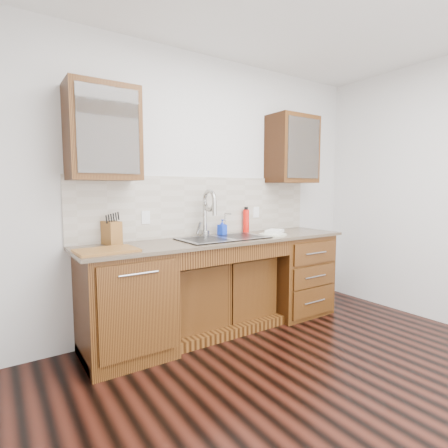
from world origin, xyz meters
TOP-DOWN VIEW (x-y plane):
  - ground at (0.00, 0.00)m, footprint 4.00×3.50m
  - wall_back at (0.00, 1.80)m, footprint 4.00×0.10m
  - base_cabinet_left at (-0.95, 1.44)m, footprint 0.70×0.62m
  - base_cabinet_center at (0.00, 1.53)m, footprint 1.20×0.44m
  - base_cabinet_right at (0.95, 1.44)m, footprint 0.70×0.62m
  - countertop at (0.00, 1.43)m, footprint 2.70×0.65m
  - backsplash at (0.00, 1.74)m, footprint 2.70×0.02m
  - sink at (0.00, 1.41)m, footprint 0.84×0.46m
  - faucet at (-0.07, 1.64)m, footprint 0.04×0.04m
  - filter_tap at (0.18, 1.65)m, footprint 0.02×0.02m
  - upper_cabinet_left at (-1.05, 1.58)m, footprint 0.55×0.34m
  - upper_cabinet_right at (1.05, 1.58)m, footprint 0.55×0.34m
  - outlet_left at (-0.65, 1.73)m, footprint 0.08×0.01m
  - outlet_right at (0.65, 1.73)m, footprint 0.08×0.01m
  - soap_bottle at (0.12, 1.61)m, footprint 0.09×0.09m
  - water_bottle at (0.48, 1.68)m, footprint 0.07×0.07m
  - plate at (0.55, 1.32)m, footprint 0.37×0.37m
  - dish_towel at (0.62, 1.38)m, footprint 0.25×0.23m
  - knife_block at (-0.98, 1.65)m, footprint 0.14×0.20m
  - cutting_board at (-1.12, 1.31)m, footprint 0.45×0.33m
  - cup_left_a at (-1.14, 1.58)m, footprint 0.12×0.12m
  - cup_left_b at (-0.94, 1.58)m, footprint 0.13×0.13m
  - cup_right_a at (0.98, 1.58)m, footprint 0.13×0.13m
  - cup_right_b at (1.13, 1.58)m, footprint 0.11×0.11m

SIDE VIEW (x-z plane):
  - ground at x=0.00m, z-range -0.10..0.00m
  - base_cabinet_center at x=0.00m, z-range 0.00..0.70m
  - base_cabinet_left at x=-0.95m, z-range 0.00..0.88m
  - base_cabinet_right at x=0.95m, z-range 0.00..0.88m
  - sink at x=0.00m, z-range 0.73..0.92m
  - countertop at x=0.00m, z-range 0.88..0.91m
  - plate at x=0.55m, z-range 0.91..0.93m
  - cutting_board at x=-1.12m, z-range 0.91..0.93m
  - dish_towel at x=0.62m, z-range 0.93..0.96m
  - soap_bottle at x=0.12m, z-range 0.91..1.07m
  - knife_block at x=-0.98m, z-range 0.91..1.11m
  - filter_tap at x=0.18m, z-range 0.91..1.15m
  - water_bottle at x=0.48m, z-range 0.91..1.16m
  - faucet at x=-0.07m, z-range 0.91..1.31m
  - outlet_left at x=-0.65m, z-range 1.06..1.18m
  - outlet_right at x=0.65m, z-range 1.06..1.18m
  - backsplash at x=0.00m, z-range 0.91..1.50m
  - wall_back at x=0.00m, z-range 0.00..2.70m
  - cup_right_b at x=1.13m, z-range 1.72..1.81m
  - cup_left_b at x=-0.94m, z-range 1.72..1.82m
  - cup_left_a at x=-1.14m, z-range 1.72..1.82m
  - cup_right_a at x=0.98m, z-range 1.72..1.82m
  - upper_cabinet_left at x=-1.05m, z-range 1.45..2.20m
  - upper_cabinet_right at x=1.05m, z-range 1.45..2.20m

